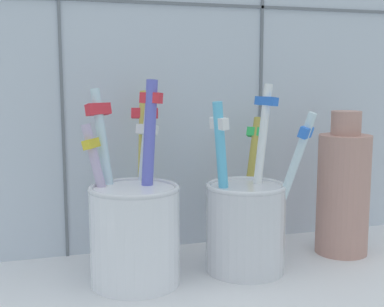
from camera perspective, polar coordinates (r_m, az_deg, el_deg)
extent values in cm
cube|color=silver|center=(48.50, 0.70, -15.08)|extent=(64.00, 22.00, 2.00)
cube|color=silver|center=(56.06, -3.06, 10.62)|extent=(64.00, 2.00, 45.00)
cube|color=slate|center=(53.37, -14.14, 10.49)|extent=(0.30, 0.20, 45.00)
cube|color=slate|center=(58.55, 7.56, 10.46)|extent=(0.30, 0.20, 45.00)
cube|color=slate|center=(55.44, -2.82, 16.04)|extent=(64.00, 0.20, 0.30)
cylinder|color=white|center=(47.20, -6.22, -8.91)|extent=(7.95, 7.95, 8.64)
torus|color=silver|center=(46.10, -6.31, -3.78)|extent=(8.06, 8.06, 0.50)
cylinder|color=white|center=(49.69, -5.45, -3.58)|extent=(3.54, 4.13, 15.50)
cube|color=white|center=(49.94, -4.91, 2.63)|extent=(2.20, 2.05, 1.09)
cylinder|color=silver|center=(48.24, -9.10, -3.10)|extent=(2.68, 4.72, 16.99)
cube|color=#E5333F|center=(48.63, -10.17, 4.76)|extent=(2.49, 1.88, 1.20)
cylinder|color=#C1AFD3|center=(47.33, -9.41, -5.21)|extent=(4.03, 2.98, 13.96)
cube|color=yellow|center=(46.92, -10.93, 1.05)|extent=(1.85, 2.17, 0.99)
cylinder|color=#5F64D2|center=(47.35, -4.87, -2.73)|extent=(2.86, 2.90, 17.74)
cube|color=#E5333F|center=(47.16, -4.47, 6.05)|extent=(2.03, 2.00, 1.02)
cylinder|color=#CDB950|center=(50.72, -5.30, -2.67)|extent=(2.79, 5.31, 16.70)
cube|color=#E5333F|center=(51.38, -5.17, 4.39)|extent=(2.70, 1.65, 1.08)
cylinder|color=silver|center=(50.22, 5.84, -8.11)|extent=(7.47, 7.47, 8.18)
torus|color=silver|center=(49.21, 5.91, -3.55)|extent=(7.59, 7.59, 0.50)
cylinder|color=silver|center=(48.72, 10.10, -4.23)|extent=(4.38, 4.52, 15.01)
cube|color=blue|center=(47.27, 12.28, 2.29)|extent=(2.09, 2.06, 1.13)
cylinder|color=white|center=(50.37, 7.23, -2.33)|extent=(3.13, 1.82, 17.31)
cube|color=blue|center=(50.18, 8.11, 5.66)|extent=(1.67, 2.54, 0.90)
cylinder|color=gold|center=(53.86, 6.31, -3.58)|extent=(4.81, 5.38, 13.93)
cube|color=green|center=(54.93, 7.03, 2.32)|extent=(2.11, 2.01, 1.11)
cylinder|color=#5CC6F3|center=(48.42, 3.44, -3.64)|extent=(2.55, 1.45, 15.76)
cube|color=white|center=(47.24, 2.97, 3.30)|extent=(1.28, 2.29, 1.10)
cylinder|color=tan|center=(56.54, 16.12, -4.31)|extent=(5.35, 5.35, 12.41)
cylinder|color=tan|center=(55.42, 16.43, 3.20)|extent=(3.02, 3.02, 2.44)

